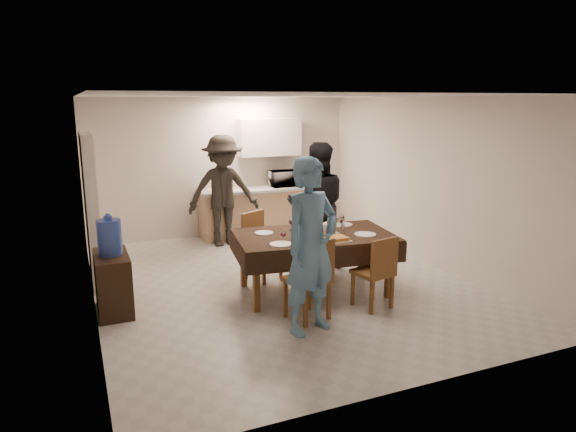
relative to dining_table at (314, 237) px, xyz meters
name	(u,v)px	position (x,y,z in m)	size (l,w,h in m)	color
floor	(282,283)	(-0.26, 0.49, -0.77)	(5.00, 6.00, 0.02)	beige
ceiling	(281,96)	(-0.26, 0.49, 1.83)	(5.00, 6.00, 0.02)	white
wall_back	(222,167)	(-0.26, 3.49, 0.53)	(5.00, 0.02, 2.60)	beige
wall_front	(416,251)	(-0.26, -2.51, 0.53)	(5.00, 0.02, 2.60)	beige
wall_left	(87,207)	(-2.76, 0.49, 0.53)	(0.02, 6.00, 2.60)	beige
wall_right	(430,182)	(2.24, 0.49, 0.53)	(0.02, 6.00, 2.60)	beige
stub_partition	(91,208)	(-2.68, 1.69, 0.28)	(0.15, 1.40, 2.10)	beige
kitchen_base_cabinet	(258,213)	(0.34, 3.17, -0.34)	(2.20, 0.60, 0.86)	tan
kitchen_worktop	(258,189)	(0.34, 3.17, 0.12)	(2.24, 0.64, 0.05)	#B8B8B2
upper_cabinet	(269,137)	(0.64, 3.31, 1.08)	(1.20, 0.34, 0.70)	white
dining_table	(314,237)	(0.00, 0.00, 0.00)	(2.21, 1.48, 0.81)	black
chair_near_left	(311,272)	(-0.45, -0.84, -0.16)	(0.56, 0.56, 0.54)	brown
chair_near_right	(377,266)	(0.45, -0.84, -0.20)	(0.49, 0.50, 0.50)	brown
chair_far_left	(265,241)	(-0.45, 0.66, -0.17)	(0.59, 0.62, 0.53)	brown
chair_far_right	(322,236)	(0.45, 0.66, -0.20)	(0.58, 0.60, 0.51)	brown
console	(113,283)	(-2.54, 0.35, -0.40)	(0.39, 0.79, 0.73)	black
water_jug	(109,237)	(-2.54, 0.35, 0.17)	(0.28, 0.28, 0.43)	#3857B9
wine_bottle	(309,223)	(-0.05, 0.05, 0.18)	(0.07, 0.07, 0.30)	black
water_pitcher	(340,226)	(0.35, -0.05, 0.13)	(0.12, 0.12, 0.18)	white
savoury_tart	(334,239)	(0.10, -0.38, 0.06)	(0.37, 0.28, 0.05)	#B88036
salad_bowl	(328,226)	(0.30, 0.18, 0.07)	(0.19, 0.19, 0.07)	silver
mushroom_dish	(302,228)	(-0.05, 0.28, 0.06)	(0.22, 0.22, 0.04)	silver
wine_glass_a	(283,237)	(-0.55, -0.25, 0.12)	(0.08, 0.08, 0.18)	white
wine_glass_b	(342,220)	(0.55, 0.25, 0.12)	(0.08, 0.08, 0.17)	white
wine_glass_c	(292,224)	(-0.20, 0.30, 0.12)	(0.08, 0.08, 0.17)	white
plate_near_left	(281,244)	(-0.60, -0.30, 0.05)	(0.27, 0.27, 0.02)	silver
plate_near_right	(365,234)	(0.60, -0.30, 0.05)	(0.28, 0.28, 0.02)	silver
plate_far_left	(264,233)	(-0.60, 0.30, 0.04)	(0.25, 0.25, 0.01)	silver
plate_far_right	(343,225)	(0.60, 0.30, 0.04)	(0.27, 0.27, 0.02)	silver
microwave	(284,178)	(0.88, 3.17, 0.29)	(0.55, 0.37, 0.30)	white
person_near	(311,246)	(-0.55, -1.05, 0.21)	(0.72, 0.47, 1.97)	#5B8CAE
person_far	(317,205)	(0.55, 1.05, 0.20)	(0.94, 0.73, 1.93)	black
person_kitchen	(223,191)	(-0.46, 2.72, 0.21)	(1.27, 0.73, 1.96)	black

